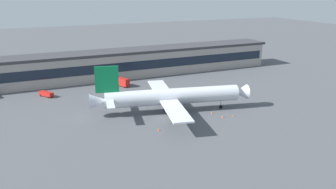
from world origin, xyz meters
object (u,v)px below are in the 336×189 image
Objects in this scene: airliner at (170,97)px; traffic_cone_3 at (233,115)px; traffic_cone_0 at (223,117)px; stair_truck at (123,82)px; belt_loader at (46,94)px; traffic_cone_1 at (212,112)px; traffic_cone_2 at (159,129)px.

airliner reaches higher than traffic_cone_3.
stair_truck is at bearing 110.09° from traffic_cone_0.
traffic_cone_1 is at bearing -41.44° from belt_loader.
traffic_cone_0 is 1.00× the size of traffic_cone_1.
belt_loader reaches higher than traffic_cone_1.
traffic_cone_1 is (12.13, -7.26, -5.09)m from airliner.
traffic_cone_3 is at bearing -6.29° from traffic_cone_0.
traffic_cone_2 is at bearing -176.46° from traffic_cone_0.
traffic_cone_2 is at bearing -61.73° from belt_loader.
traffic_cone_3 is (4.98, -5.28, -0.06)m from traffic_cone_1.
traffic_cone_1 is 22.97m from traffic_cone_2.
traffic_cone_0 is (18.09, -49.45, -1.61)m from stair_truck.
traffic_cone_1 is at bearing -30.91° from airliner.
airliner is 21.83m from traffic_cone_3.
traffic_cone_0 is 3.90m from traffic_cone_3.
stair_truck reaches higher than traffic_cone_0.
belt_loader is at bearing 135.65° from airliner.
airliner is 8.37× the size of stair_truck.
stair_truck is (-4.85, 37.34, -3.48)m from airliner.
airliner is 77.18× the size of traffic_cone_2.
traffic_cone_2 is (-22.09, -6.29, -0.01)m from traffic_cone_1.
traffic_cone_2 is at bearing -164.11° from traffic_cone_1.
traffic_cone_1 is at bearing 15.89° from traffic_cone_2.
airliner reaches higher than traffic_cone_0.
airliner is 51.03m from belt_loader.
airliner is 74.24× the size of traffic_cone_0.
belt_loader is at bearing 136.14° from traffic_cone_0.
traffic_cone_0 is 1.20× the size of traffic_cone_3.
traffic_cone_0 is (13.23, -12.11, -5.09)m from airliner.
belt_loader is at bearing 118.27° from traffic_cone_2.
airliner is 8.37× the size of belt_loader.
traffic_cone_1 is 1.04× the size of traffic_cone_2.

